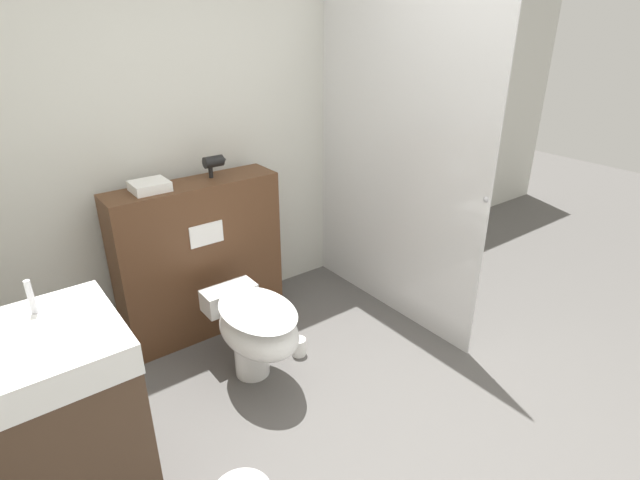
% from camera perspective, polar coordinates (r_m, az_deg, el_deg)
% --- Properties ---
extents(ground_plane, '(12.00, 12.00, 0.00)m').
position_cam_1_polar(ground_plane, '(2.74, 9.94, -22.79)').
color(ground_plane, '#565451').
extents(wall_back, '(8.00, 0.06, 2.50)m').
position_cam_1_polar(wall_back, '(3.48, -11.85, 11.57)').
color(wall_back, silver).
rests_on(wall_back, ground_plane).
extents(partition_panel, '(1.08, 0.29, 1.05)m').
position_cam_1_polar(partition_panel, '(3.37, -13.53, -2.16)').
color(partition_panel, '#51331E').
rests_on(partition_panel, ground_plane).
extents(shower_glass, '(0.04, 1.53, 2.18)m').
position_cam_1_polar(shower_glass, '(3.39, 8.45, 8.69)').
color(shower_glass, silver).
rests_on(shower_glass, ground_plane).
extents(toilet, '(0.39, 0.71, 0.51)m').
position_cam_1_polar(toilet, '(2.93, -7.51, -10.00)').
color(toilet, white).
rests_on(toilet, ground_plane).
extents(sink_vanity, '(0.50, 0.57, 1.10)m').
position_cam_1_polar(sink_vanity, '(2.34, -26.57, -19.00)').
color(sink_vanity, '#473323').
rests_on(sink_vanity, ground_plane).
extents(hair_drier, '(0.15, 0.07, 0.14)m').
position_cam_1_polar(hair_drier, '(3.24, -11.96, 8.71)').
color(hair_drier, black).
rests_on(hair_drier, partition_panel).
extents(folded_towel, '(0.21, 0.19, 0.06)m').
position_cam_1_polar(folded_towel, '(3.09, -18.90, 5.85)').
color(folded_towel, white).
rests_on(folded_towel, partition_panel).
extents(spare_toilet_roll, '(0.09, 0.09, 0.12)m').
position_cam_1_polar(spare_toilet_roll, '(3.26, -2.46, -12.09)').
color(spare_toilet_roll, white).
rests_on(spare_toilet_roll, ground_plane).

